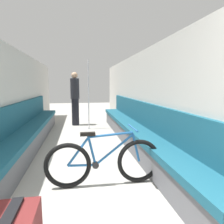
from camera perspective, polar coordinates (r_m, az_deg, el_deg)
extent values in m
cube|color=beige|center=(4.37, -27.54, 2.94)|extent=(0.10, 10.40, 2.16)
cube|color=beige|center=(4.42, 10.47, 3.74)|extent=(0.10, 10.40, 2.16)
cube|color=#5B5B60|center=(4.51, -23.02, -8.16)|extent=(0.41, 6.15, 0.39)
cube|color=#195166|center=(4.45, -23.18, -5.14)|extent=(0.48, 6.15, 0.10)
cube|color=#195166|center=(4.45, -25.95, -1.24)|extent=(0.07, 6.15, 0.52)
cube|color=#5B5B60|center=(4.55, 6.43, -7.43)|extent=(0.41, 6.15, 0.39)
cube|color=#195166|center=(4.49, 6.48, -4.44)|extent=(0.48, 6.15, 0.10)
cube|color=#195166|center=(4.50, 9.03, -0.46)|extent=(0.07, 6.15, 0.52)
torus|color=black|center=(2.81, -12.53, -14.74)|extent=(0.62, 0.06, 0.62)
torus|color=black|center=(2.93, 7.72, -13.71)|extent=(0.62, 0.06, 0.62)
cylinder|color=#1E5693|center=(2.81, -8.63, -14.83)|extent=(0.37, 0.03, 0.05)
cylinder|color=#1E5693|center=(2.75, -9.76, -11.20)|extent=(0.30, 0.03, 0.38)
cylinder|color=#1E5693|center=(2.74, -5.84, -10.67)|extent=(0.13, 0.03, 0.44)
cylinder|color=#1E5693|center=(2.78, 0.62, -10.71)|extent=(0.54, 0.03, 0.43)
cylinder|color=#1E5693|center=(2.72, -0.40, -6.52)|extent=(0.62, 0.03, 0.07)
cylinder|color=#1E5693|center=(2.85, 6.83, -10.01)|extent=(0.13, 0.03, 0.41)
cylinder|color=black|center=(2.82, -4.74, -14.85)|extent=(0.09, 0.06, 0.09)
cube|color=black|center=(2.68, -6.96, -6.27)|extent=(0.20, 0.07, 0.04)
cylinder|color=#1E5693|center=(2.76, 5.94, -4.51)|extent=(0.02, 0.46, 0.02)
cylinder|color=gray|center=(6.39, -6.58, -4.72)|extent=(0.08, 0.08, 0.01)
cylinder|color=silver|center=(6.25, -6.73, 4.85)|extent=(0.04, 0.04, 2.14)
cylinder|color=black|center=(6.98, -10.41, 0.01)|extent=(0.25, 0.25, 0.91)
cylinder|color=#232328|center=(6.92, -10.58, 6.58)|extent=(0.30, 0.30, 0.69)
sphere|color=tan|center=(6.93, -10.67, 10.29)|extent=(0.21, 0.21, 0.21)
cube|color=black|center=(1.98, -27.06, -24.51)|extent=(0.10, 0.44, 0.03)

